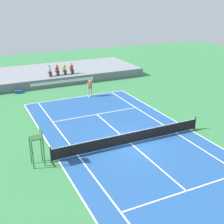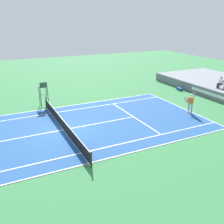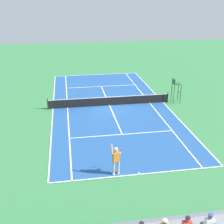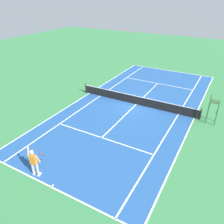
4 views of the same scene
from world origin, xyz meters
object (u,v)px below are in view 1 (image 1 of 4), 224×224
object	(u,v)px
spectator_seated_3	(72,69)
equipment_bag	(19,92)
tennis_ball	(99,98)
spectator_seated_1	(57,70)
spectator_seated_2	(65,70)
tennis_player	(90,88)
umpire_chair	(37,143)
spectator_seated_0	(50,71)

from	to	relation	value
spectator_seated_3	equipment_bag	xyz separation A→B (m)	(-6.91, -2.05, -1.47)
tennis_ball	equipment_bag	bearing A→B (deg)	144.01
spectator_seated_1	spectator_seated_3	bearing A→B (deg)	0.00
spectator_seated_2	tennis_ball	bearing A→B (deg)	-79.43
tennis_player	umpire_chair	bearing A→B (deg)	-125.09
spectator_seated_0	spectator_seated_1	world-z (taller)	same
spectator_seated_1	equipment_bag	bearing A→B (deg)	-157.94
tennis_ball	equipment_bag	distance (m)	9.10
spectator_seated_1	equipment_bag	xyz separation A→B (m)	(-5.07, -2.05, -1.47)
spectator_seated_0	tennis_ball	world-z (taller)	spectator_seated_0
spectator_seated_0	umpire_chair	world-z (taller)	umpire_chair
tennis_player	umpire_chair	world-z (taller)	umpire_chair
spectator_seated_0	umpire_chair	size ratio (longest dim) A/B	0.52
spectator_seated_2	equipment_bag	xyz separation A→B (m)	(-5.98, -2.05, -1.47)
spectator_seated_0	umpire_chair	distance (m)	18.92
tennis_player	equipment_bag	bearing A→B (deg)	146.48
spectator_seated_0	spectator_seated_1	bearing A→B (deg)	0.00
spectator_seated_2	umpire_chair	bearing A→B (deg)	-112.30
spectator_seated_3	spectator_seated_1	bearing A→B (deg)	180.00
spectator_seated_0	equipment_bag	size ratio (longest dim) A/B	1.36
spectator_seated_3	umpire_chair	world-z (taller)	umpire_chair
spectator_seated_1	tennis_player	size ratio (longest dim) A/B	0.61
equipment_bag	umpire_chair	bearing A→B (deg)	-95.12
umpire_chair	equipment_bag	xyz separation A→B (m)	(1.43, 16.03, -1.40)
spectator_seated_3	spectator_seated_2	bearing A→B (deg)	180.00
tennis_player	equipment_bag	size ratio (longest dim) A/B	2.24
spectator_seated_1	spectator_seated_3	world-z (taller)	same
spectator_seated_2	spectator_seated_0	bearing A→B (deg)	180.00
spectator_seated_0	spectator_seated_3	size ratio (longest dim) A/B	1.00
spectator_seated_3	spectator_seated_0	bearing A→B (deg)	180.00
spectator_seated_1	spectator_seated_3	xyz separation A→B (m)	(1.84, 0.00, 0.00)
spectator_seated_2	umpire_chair	xyz separation A→B (m)	(-7.41, -18.08, -0.08)
umpire_chair	spectator_seated_0	bearing A→B (deg)	72.91
spectator_seated_1	tennis_player	xyz separation A→B (m)	(1.64, -6.50, -0.64)
spectator_seated_2	spectator_seated_3	size ratio (longest dim) A/B	1.00
spectator_seated_3	equipment_bag	bearing A→B (deg)	-163.44
spectator_seated_2	equipment_bag	bearing A→B (deg)	-161.04
spectator_seated_2	spectator_seated_1	bearing A→B (deg)	180.00
tennis_player	equipment_bag	xyz separation A→B (m)	(-6.71, 4.44, -0.83)
spectator_seated_0	spectator_seated_3	bearing A→B (deg)	0.00
spectator_seated_3	tennis_ball	bearing A→B (deg)	-86.50
tennis_ball	equipment_bag	world-z (taller)	equipment_bag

